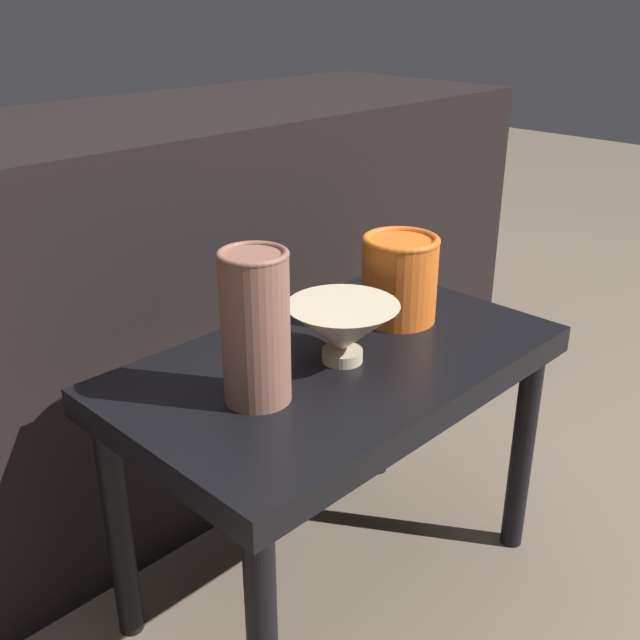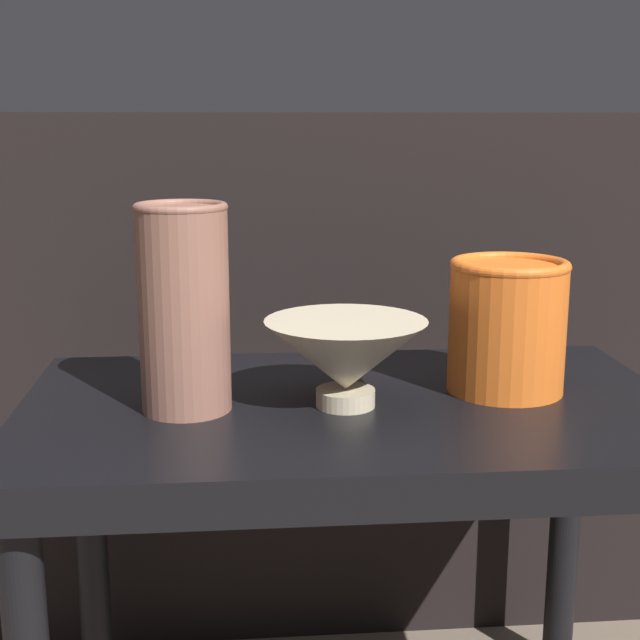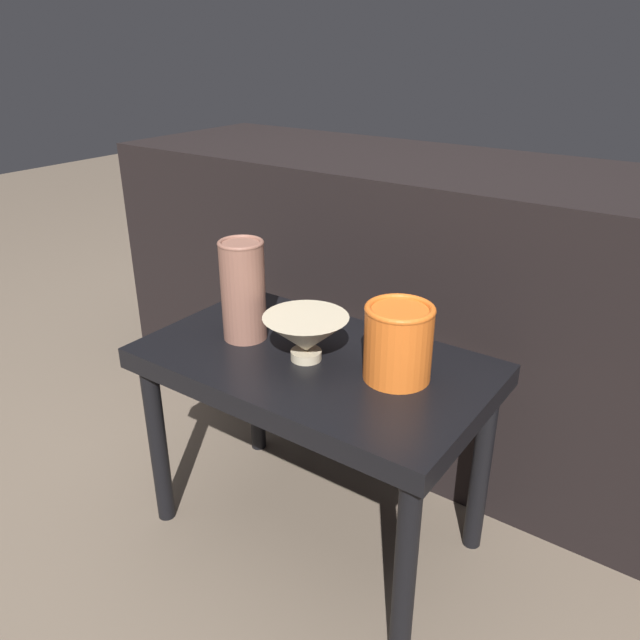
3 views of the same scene
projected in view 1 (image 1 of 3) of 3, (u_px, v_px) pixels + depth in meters
name	position (u px, v px, depth m)	size (l,w,h in m)	color
ground_plane	(335.00, 581.00, 1.21)	(8.00, 8.00, 0.00)	#6B5B4C
table	(337.00, 389.00, 1.07)	(0.64, 0.37, 0.41)	black
couch_backdrop	(143.00, 304.00, 1.39)	(1.63, 0.50, 0.68)	black
bowl	(343.00, 328.00, 1.01)	(0.15, 0.15, 0.08)	#C1B293
vase_textured_left	(256.00, 326.00, 0.89)	(0.09, 0.09, 0.19)	brown
vase_colorful_right	(399.00, 277.00, 1.13)	(0.12, 0.12, 0.13)	orange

